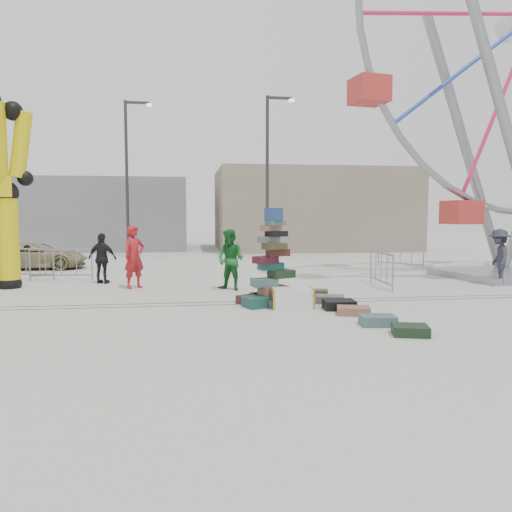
{
  "coord_description": "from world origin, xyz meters",
  "views": [
    {
      "loc": [
        -0.96,
        -11.56,
        2.24
      ],
      "look_at": [
        0.87,
        1.69,
        1.11
      ],
      "focal_mm": 35.0,
      "sensor_mm": 36.0,
      "label": 1
    }
  ],
  "objects": [
    {
      "name": "ground",
      "position": [
        0.0,
        0.0,
        0.0
      ],
      "size": [
        90.0,
        90.0,
        0.0
      ],
      "primitive_type": "plane",
      "color": "#9E9E99",
      "rests_on": "ground"
    },
    {
      "name": "track_line_near",
      "position": [
        0.0,
        0.6,
        0.0
      ],
      "size": [
        40.0,
        0.04,
        0.01
      ],
      "primitive_type": "cube",
      "color": "#47443F",
      "rests_on": "ground"
    },
    {
      "name": "track_line_far",
      "position": [
        0.0,
        1.0,
        0.0
      ],
      "size": [
        40.0,
        0.04,
        0.01
      ],
      "primitive_type": "cube",
      "color": "#47443F",
      "rests_on": "ground"
    },
    {
      "name": "building_right",
      "position": [
        7.0,
        20.0,
        2.5
      ],
      "size": [
        12.0,
        8.0,
        5.0
      ],
      "primitive_type": "cube",
      "color": "gray",
      "rests_on": "ground"
    },
    {
      "name": "building_left",
      "position": [
        -6.0,
        22.0,
        2.2
      ],
      "size": [
        10.0,
        8.0,
        4.4
      ],
      "primitive_type": "cube",
      "color": "gray",
      "rests_on": "ground"
    },
    {
      "name": "lamp_post_right",
      "position": [
        3.09,
        13.0,
        4.48
      ],
      "size": [
        1.41,
        0.25,
        8.0
      ],
      "color": "#2D2D30",
      "rests_on": "ground"
    },
    {
      "name": "lamp_post_left",
      "position": [
        -3.91,
        15.0,
        4.48
      ],
      "size": [
        1.41,
        0.25,
        8.0
      ],
      "color": "#2D2D30",
      "rests_on": "ground"
    },
    {
      "name": "suitcase_tower",
      "position": [
        1.12,
        0.54,
        0.67
      ],
      "size": [
        1.79,
        1.55,
        2.38
      ],
      "rotation": [
        0.0,
        0.0,
        0.32
      ],
      "color": "#194C45",
      "rests_on": "ground"
    },
    {
      "name": "steamer_trunk",
      "position": [
        1.5,
        0.0,
        0.23
      ],
      "size": [
        1.01,
        0.59,
        0.47
      ],
      "primitive_type": "cube",
      "rotation": [
        0.0,
        0.0,
        -0.01
      ],
      "color": "silver",
      "rests_on": "ground"
    },
    {
      "name": "row_case_0",
      "position": [
        2.42,
        1.48,
        0.1
      ],
      "size": [
        0.85,
        0.62,
        0.19
      ],
      "primitive_type": "cube",
      "rotation": [
        0.0,
        0.0,
        -0.25
      ],
      "color": "#3D3B1E",
      "rests_on": "ground"
    },
    {
      "name": "row_case_1",
      "position": [
        2.58,
        0.5,
        0.1
      ],
      "size": [
        0.81,
        0.67,
        0.2
      ],
      "primitive_type": "cube",
      "rotation": [
        0.0,
        0.0,
        -0.27
      ],
      "color": "#595E61",
      "rests_on": "ground"
    },
    {
      "name": "row_case_2",
      "position": [
        2.57,
        -0.35,
        0.11
      ],
      "size": [
        0.76,
        0.61,
        0.22
      ],
      "primitive_type": "cube",
      "rotation": [
        0.0,
        0.0,
        -0.07
      ],
      "color": "black",
      "rests_on": "ground"
    },
    {
      "name": "row_case_3",
      "position": [
        2.7,
        -0.99,
        0.09
      ],
      "size": [
        0.82,
        0.67,
        0.18
      ],
      "primitive_type": "cube",
      "rotation": [
        0.0,
        0.0,
        -0.26
      ],
      "color": "#8D5B47",
      "rests_on": "ground"
    },
    {
      "name": "row_case_4",
      "position": [
        2.83,
        -2.1,
        0.1
      ],
      "size": [
        0.75,
        0.57,
        0.21
      ],
      "primitive_type": "cube",
      "rotation": [
        0.0,
        0.0,
        -0.12
      ],
      "color": "#476366",
      "rests_on": "ground"
    },
    {
      "name": "row_case_5",
      "position": [
        3.12,
        -2.96,
        0.09
      ],
      "size": [
        0.77,
        0.69,
        0.19
      ],
      "primitive_type": "cube",
      "rotation": [
        0.0,
        0.0,
        -0.28
      ],
      "color": "black",
      "rests_on": "ground"
    },
    {
      "name": "barricade_dummy_b",
      "position": [
        -6.46,
        6.38,
        0.55
      ],
      "size": [
        1.96,
        0.59,
        1.1
      ],
      "primitive_type": null,
      "rotation": [
        0.0,
        0.0,
        -0.25
      ],
      "color": "gray",
      "rests_on": "ground"
    },
    {
      "name": "barricade_dummy_c",
      "position": [
        -5.17,
        5.85,
        0.55
      ],
      "size": [
        2.0,
        0.12,
        1.1
      ],
      "primitive_type": null,
      "rotation": [
        0.0,
        0.0,
        0.01
      ],
      "color": "gray",
      "rests_on": "ground"
    },
    {
      "name": "barricade_wheel_front",
      "position": [
        4.94,
        3.0,
        0.55
      ],
      "size": [
        0.2,
        2.0,
        1.1
      ],
      "primitive_type": null,
      "rotation": [
        0.0,
        0.0,
        1.52
      ],
      "color": "gray",
      "rests_on": "ground"
    },
    {
      "name": "barricade_wheel_back",
      "position": [
        7.84,
        8.12,
        0.55
      ],
      "size": [
        1.39,
        1.58,
        1.1
      ],
      "primitive_type": null,
      "rotation": [
        0.0,
        0.0,
        -0.86
      ],
      "color": "gray",
      "rests_on": "ground"
    },
    {
      "name": "pedestrian_red",
      "position": [
        -2.55,
        3.76,
        0.95
      ],
      "size": [
        0.82,
        0.79,
        1.89
      ],
      "primitive_type": "imported",
      "rotation": [
        0.0,
        0.0,
        0.69
      ],
      "color": "maroon",
      "rests_on": "ground"
    },
    {
      "name": "pedestrian_green",
      "position": [
        0.3,
        2.98,
        0.9
      ],
      "size": [
        1.11,
        1.07,
        1.8
      ],
      "primitive_type": "imported",
      "rotation": [
        0.0,
        0.0,
        -0.65
      ],
      "color": "#186223",
      "rests_on": "ground"
    },
    {
      "name": "pedestrian_black",
      "position": [
        -3.67,
        4.93,
        0.81
      ],
      "size": [
        1.03,
        0.68,
        1.63
      ],
      "primitive_type": "imported",
      "rotation": [
        0.0,
        0.0,
        2.82
      ],
      "color": "black",
      "rests_on": "ground"
    },
    {
      "name": "pedestrian_grey",
      "position": [
        8.76,
        2.86,
        0.89
      ],
      "size": [
        1.04,
        1.31,
        1.78
      ],
      "primitive_type": "imported",
      "rotation": [
        0.0,
        0.0,
        -1.95
      ],
      "color": "#252632",
      "rests_on": "ground"
    },
    {
      "name": "parked_suv",
      "position": [
        -7.01,
        9.73,
        0.53
      ],
      "size": [
        3.88,
        1.87,
        1.06
      ],
      "primitive_type": "imported",
      "rotation": [
        0.0,
        0.0,
        1.54
      ],
      "color": "#8D855B",
      "rests_on": "ground"
    }
  ]
}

